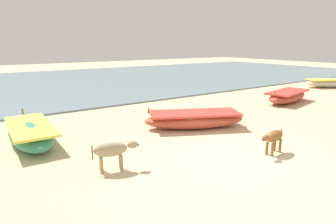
# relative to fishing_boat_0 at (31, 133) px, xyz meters

# --- Properties ---
(ground) EXTENTS (80.00, 80.00, 0.00)m
(ground) POSITION_rel_fishing_boat_0_xyz_m (3.90, -4.39, -0.31)
(ground) COLOR beige
(sea_water) EXTENTS (60.00, 20.00, 0.08)m
(sea_water) POSITION_rel_fishing_boat_0_xyz_m (3.90, 13.28, -0.27)
(sea_water) COLOR slate
(sea_water) RESTS_ON ground
(fishing_boat_0) EXTENTS (1.25, 3.34, 0.77)m
(fishing_boat_0) POSITION_rel_fishing_boat_0_xyz_m (0.00, 0.00, 0.00)
(fishing_boat_0) COLOR #338C66
(fishing_boat_0) RESTS_ON ground
(fishing_boat_1) EXTENTS (3.45, 1.82, 0.78)m
(fishing_boat_1) POSITION_rel_fishing_boat_0_xyz_m (11.81, -0.72, 0.01)
(fishing_boat_1) COLOR #B74733
(fishing_boat_1) RESTS_ON ground
(fishing_boat_2) EXTENTS (4.47, 3.07, 0.77)m
(fishing_boat_2) POSITION_rel_fishing_boat_0_xyz_m (19.15, 0.45, -0.00)
(fishing_boat_2) COLOR beige
(fishing_boat_2) RESTS_ON ground
(fishing_boat_3) EXTENTS (3.69, 2.61, 0.78)m
(fishing_boat_3) POSITION_rel_fishing_boat_0_xyz_m (5.05, -1.55, 0.00)
(fishing_boat_3) COLOR #B74733
(fishing_boat_3) RESTS_ON ground
(calf_near_dun) EXTENTS (1.07, 0.53, 0.71)m
(calf_near_dun) POSITION_rel_fishing_boat_0_xyz_m (1.22, -3.19, 0.20)
(calf_near_dun) COLOR tan
(calf_near_dun) RESTS_ON ground
(calf_far_brown) EXTENTS (1.01, 0.39, 0.66)m
(calf_far_brown) POSITION_rel_fishing_boat_0_xyz_m (5.23, -4.65, 0.16)
(calf_far_brown) COLOR brown
(calf_far_brown) RESTS_ON ground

